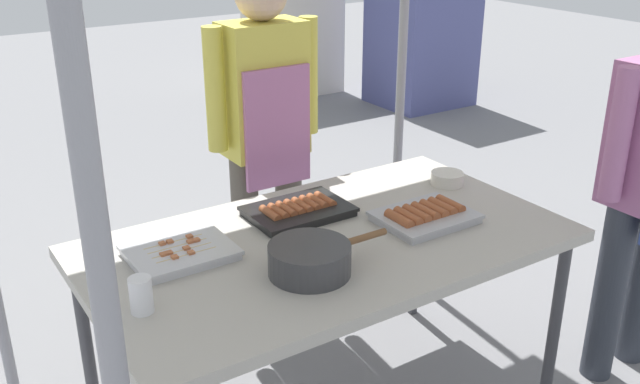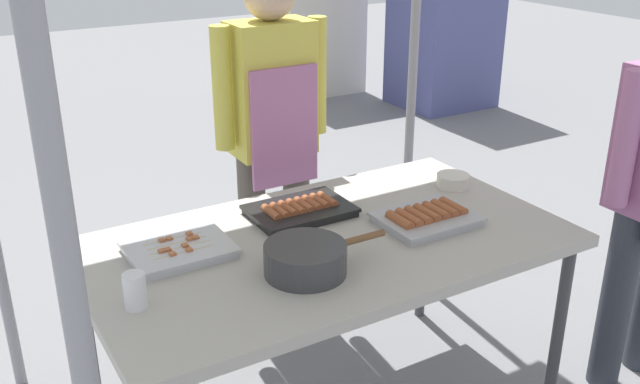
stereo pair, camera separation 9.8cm
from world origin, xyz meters
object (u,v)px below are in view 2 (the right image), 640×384
(tray_meat_skewers, at_px, (179,249))
(vendor_woman, at_px, (273,123))
(stall_table, at_px, (328,252))
(tray_pork_links, at_px, (427,218))
(neighbor_stall_left, at_px, (446,3))
(condiment_bowl, at_px, (453,181))
(tray_grilled_sausages, at_px, (300,210))
(cooking_wok, at_px, (306,258))
(drink_cup_near_edge, at_px, (135,291))

(tray_meat_skewers, height_order, vendor_woman, vendor_woman)
(stall_table, relative_size, tray_pork_links, 4.85)
(tray_meat_skewers, xyz_separation_m, vendor_woman, (0.66, 0.62, 0.15))
(vendor_woman, height_order, neighbor_stall_left, neighbor_stall_left)
(tray_meat_skewers, height_order, condiment_bowl, condiment_bowl)
(tray_grilled_sausages, distance_m, cooking_wok, 0.42)
(tray_grilled_sausages, bearing_deg, condiment_bowl, -5.96)
(stall_table, distance_m, drink_cup_near_edge, 0.69)
(stall_table, height_order, neighbor_stall_left, neighbor_stall_left)
(tray_pork_links, height_order, condiment_bowl, tray_pork_links)
(tray_meat_skewers, height_order, cooking_wok, cooking_wok)
(stall_table, bearing_deg, neighbor_stall_left, 45.25)
(tray_pork_links, bearing_deg, tray_meat_skewers, 165.03)
(condiment_bowl, bearing_deg, tray_meat_skewers, 179.89)
(stall_table, relative_size, drink_cup_near_edge, 15.30)
(drink_cup_near_edge, xyz_separation_m, neighbor_stall_left, (3.83, 3.28, 0.12))
(tray_meat_skewers, relative_size, neighbor_stall_left, 0.18)
(neighbor_stall_left, bearing_deg, condiment_bowl, -129.36)
(stall_table, height_order, condiment_bowl, condiment_bowl)
(stall_table, height_order, drink_cup_near_edge, drink_cup_near_edge)
(tray_pork_links, bearing_deg, cooking_wok, -170.27)
(drink_cup_near_edge, bearing_deg, tray_meat_skewers, 48.65)
(tray_meat_skewers, bearing_deg, vendor_woman, 43.37)
(tray_grilled_sausages, height_order, tray_meat_skewers, tray_grilled_sausages)
(tray_meat_skewers, xyz_separation_m, condiment_bowl, (1.13, -0.00, 0.01))
(tray_grilled_sausages, height_order, drink_cup_near_edge, drink_cup_near_edge)
(vendor_woman, relative_size, neighbor_stall_left, 0.85)
(tray_grilled_sausages, bearing_deg, stall_table, -93.11)
(condiment_bowl, bearing_deg, tray_pork_links, -144.28)
(cooking_wok, distance_m, neighbor_stall_left, 4.73)
(cooking_wok, height_order, neighbor_stall_left, neighbor_stall_left)
(cooking_wok, distance_m, drink_cup_near_edge, 0.51)
(tray_grilled_sausages, xyz_separation_m, drink_cup_near_edge, (-0.69, -0.31, 0.03))
(stall_table, relative_size, tray_meat_skewers, 4.94)
(tray_grilled_sausages, relative_size, vendor_woman, 0.23)
(tray_grilled_sausages, xyz_separation_m, tray_meat_skewers, (-0.48, -0.07, -0.00))
(cooking_wok, distance_m, condiment_bowl, 0.89)
(tray_meat_skewers, height_order, neighbor_stall_left, neighbor_stall_left)
(stall_table, bearing_deg, tray_pork_links, -12.06)
(drink_cup_near_edge, bearing_deg, tray_pork_links, 1.19)
(tray_pork_links, xyz_separation_m, vendor_woman, (-0.17, 0.84, 0.15))
(tray_grilled_sausages, distance_m, drink_cup_near_edge, 0.76)
(cooking_wok, height_order, drink_cup_near_edge, drink_cup_near_edge)
(neighbor_stall_left, bearing_deg, tray_grilled_sausages, -136.60)
(tray_grilled_sausages, relative_size, cooking_wok, 0.87)
(tray_pork_links, distance_m, neighbor_stall_left, 4.30)
(tray_meat_skewers, distance_m, drink_cup_near_edge, 0.32)
(stall_table, relative_size, vendor_woman, 1.03)
(stall_table, relative_size, condiment_bowl, 12.48)
(tray_pork_links, bearing_deg, stall_table, 167.94)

